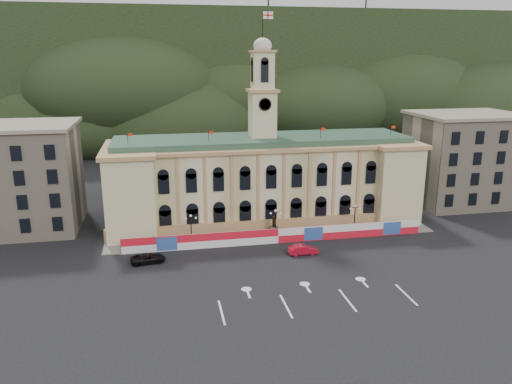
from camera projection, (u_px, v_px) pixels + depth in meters
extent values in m
plane|color=black|center=(304.00, 282.00, 67.83)|extent=(260.00, 260.00, 0.00)
cube|color=black|center=(207.00, 77.00, 185.00)|extent=(230.00, 70.00, 44.00)
cube|color=#595651|center=(314.00, 55.00, 170.40)|extent=(22.00, 8.00, 14.00)
cube|color=#595651|center=(58.00, 68.00, 154.27)|extent=(16.00, 7.00, 10.00)
cube|color=beige|center=(262.00, 183.00, 92.46)|extent=(55.00, 15.00, 14.00)
cube|color=tan|center=(271.00, 226.00, 86.62)|extent=(56.00, 0.80, 2.40)
cube|color=tan|center=(262.00, 144.00, 90.52)|extent=(56.20, 16.20, 0.60)
cube|color=#335540|center=(262.00, 140.00, 90.34)|extent=(53.00, 13.00, 1.20)
cube|color=beige|center=(132.00, 190.00, 87.19)|extent=(8.00, 17.00, 14.00)
cube|color=beige|center=(383.00, 178.00, 95.85)|extent=(8.00, 17.00, 14.00)
cube|color=beige|center=(262.00, 114.00, 89.12)|extent=(4.40, 4.40, 8.00)
cube|color=tan|center=(262.00, 91.00, 88.00)|extent=(5.20, 5.20, 0.50)
cube|color=beige|center=(263.00, 71.00, 87.12)|extent=(3.60, 3.60, 6.50)
cube|color=tan|center=(263.00, 51.00, 86.22)|extent=(4.20, 4.20, 0.40)
cylinder|color=black|center=(265.00, 104.00, 86.41)|extent=(2.20, 0.20, 2.20)
ellipsoid|color=beige|center=(263.00, 46.00, 85.98)|extent=(3.20, 3.20, 2.72)
cylinder|color=black|center=(263.00, 26.00, 85.13)|extent=(0.12, 0.12, 5.00)
cube|color=white|center=(268.00, 15.00, 84.82)|extent=(1.80, 0.04, 1.20)
cube|color=red|center=(268.00, 15.00, 84.79)|extent=(1.80, 0.02, 0.22)
cube|color=red|center=(268.00, 15.00, 84.79)|extent=(0.22, 0.02, 1.20)
cube|color=tan|center=(17.00, 179.00, 86.85)|extent=(20.00, 16.00, 18.00)
cube|color=gray|center=(10.00, 126.00, 84.37)|extent=(21.00, 17.00, 0.60)
cube|color=tan|center=(463.00, 160.00, 102.70)|extent=(20.00, 16.00, 18.00)
cube|color=gray|center=(468.00, 115.00, 100.23)|extent=(21.00, 17.00, 0.60)
cube|color=red|center=(278.00, 236.00, 81.69)|extent=(50.00, 0.25, 2.50)
cube|color=#2F529D|center=(167.00, 244.00, 78.24)|extent=(3.20, 0.05, 2.20)
cube|color=#2F529D|center=(313.00, 234.00, 82.66)|extent=(3.20, 0.05, 2.20)
cube|color=#2F529D|center=(392.00, 228.00, 85.24)|extent=(3.20, 0.05, 2.20)
cube|color=slate|center=(274.00, 237.00, 84.60)|extent=(56.00, 5.50, 0.16)
cube|color=#595651|center=(274.00, 232.00, 84.62)|extent=(1.40, 1.40, 1.80)
cylinder|color=black|center=(274.00, 222.00, 84.17)|extent=(0.60, 0.60, 1.60)
sphere|color=black|center=(274.00, 217.00, 83.93)|extent=(0.44, 0.44, 0.44)
cylinder|color=black|center=(192.00, 244.00, 81.29)|extent=(0.44, 0.44, 0.30)
cylinder|color=black|center=(191.00, 231.00, 80.70)|extent=(0.18, 0.18, 4.80)
cube|color=black|center=(191.00, 217.00, 80.09)|extent=(1.60, 0.08, 0.08)
sphere|color=silver|center=(186.00, 218.00, 79.98)|extent=(0.36, 0.36, 0.36)
sphere|color=silver|center=(196.00, 218.00, 80.27)|extent=(0.36, 0.36, 0.36)
sphere|color=silver|center=(191.00, 216.00, 80.02)|extent=(0.40, 0.40, 0.40)
cylinder|color=black|center=(275.00, 238.00, 83.87)|extent=(0.44, 0.44, 0.30)
cylinder|color=black|center=(275.00, 225.00, 83.28)|extent=(0.18, 0.18, 4.80)
cube|color=black|center=(276.00, 212.00, 82.67)|extent=(1.60, 0.08, 0.08)
sphere|color=silver|center=(271.00, 213.00, 82.56)|extent=(0.36, 0.36, 0.36)
sphere|color=silver|center=(280.00, 213.00, 82.85)|extent=(0.36, 0.36, 0.36)
sphere|color=silver|center=(276.00, 211.00, 82.60)|extent=(0.40, 0.40, 0.40)
cylinder|color=black|center=(354.00, 232.00, 86.46)|extent=(0.44, 0.44, 0.30)
cylinder|color=black|center=(354.00, 220.00, 85.86)|extent=(0.18, 0.18, 4.80)
cube|color=black|center=(355.00, 207.00, 85.25)|extent=(1.60, 0.08, 0.08)
sphere|color=silver|center=(351.00, 209.00, 85.14)|extent=(0.36, 0.36, 0.36)
sphere|color=silver|center=(360.00, 208.00, 85.43)|extent=(0.36, 0.36, 0.36)
sphere|color=silver|center=(355.00, 206.00, 85.18)|extent=(0.40, 0.40, 0.40)
imported|color=#B20C24|center=(303.00, 250.00, 77.24)|extent=(1.74, 4.66, 1.52)
imported|color=black|center=(148.00, 258.00, 74.06)|extent=(3.83, 5.82, 1.43)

